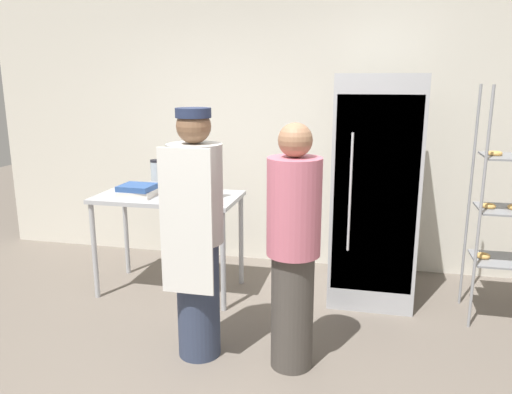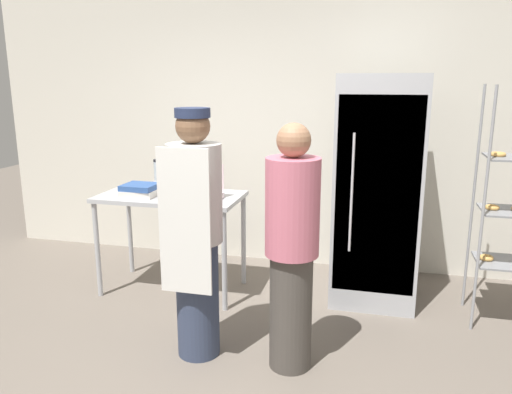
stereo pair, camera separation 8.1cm
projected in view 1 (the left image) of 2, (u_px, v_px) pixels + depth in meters
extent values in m
plane|color=#6B6056|center=(221.00, 389.00, 3.09)|extent=(14.00, 14.00, 0.00)
cube|color=silver|center=(287.00, 116.00, 4.99)|extent=(6.40, 0.12, 3.02)
cube|color=#ADAFB5|center=(375.00, 190.00, 4.22)|extent=(0.69, 0.73, 1.91)
cube|color=#93959B|center=(375.00, 197.00, 3.88)|extent=(0.64, 0.02, 1.57)
cylinder|color=silver|center=(350.00, 193.00, 3.89)|extent=(0.02, 0.02, 0.94)
cylinder|color=#93969B|center=(480.00, 213.00, 3.65)|extent=(0.02, 0.02, 1.83)
cylinder|color=#93969B|center=(469.00, 199.00, 4.06)|extent=(0.02, 0.02, 1.83)
cube|color=gray|center=(508.00, 261.00, 3.89)|extent=(0.53, 0.40, 0.01)
torus|color=#DBA351|center=(483.00, 256.00, 3.93)|extent=(0.10, 0.10, 0.04)
torus|color=#DBA351|center=(489.00, 206.00, 3.83)|extent=(0.10, 0.10, 0.03)
torus|color=#DBA351|center=(495.00, 153.00, 3.74)|extent=(0.11, 0.11, 0.03)
cube|color=#ADAFB5|center=(168.00, 197.00, 4.34)|extent=(1.24, 0.66, 0.04)
cylinder|color=#ADAFB5|center=(94.00, 251.00, 4.30)|extent=(0.04, 0.04, 0.85)
cylinder|color=#ADAFB5|center=(223.00, 262.00, 4.05)|extent=(0.04, 0.04, 0.85)
cylinder|color=#ADAFB5|center=(126.00, 232.00, 4.85)|extent=(0.04, 0.04, 0.85)
cylinder|color=#ADAFB5|center=(241.00, 240.00, 4.60)|extent=(0.04, 0.04, 0.85)
cube|color=silver|center=(204.00, 197.00, 4.15)|extent=(0.25, 0.24, 0.05)
cube|color=silver|center=(208.00, 178.00, 4.23)|extent=(0.25, 0.01, 0.24)
torus|color=#513323|center=(194.00, 194.00, 4.10)|extent=(0.08, 0.08, 0.03)
torus|color=#513323|center=(201.00, 194.00, 4.08)|extent=(0.08, 0.08, 0.03)
torus|color=#513323|center=(209.00, 195.00, 4.07)|extent=(0.08, 0.08, 0.03)
torus|color=#513323|center=(196.00, 192.00, 4.15)|extent=(0.08, 0.08, 0.03)
torus|color=#513323|center=(204.00, 193.00, 4.14)|extent=(0.08, 0.08, 0.03)
torus|color=#513323|center=(211.00, 193.00, 4.13)|extent=(0.08, 0.08, 0.03)
torus|color=#513323|center=(199.00, 191.00, 4.21)|extent=(0.08, 0.08, 0.03)
cylinder|color=#99999E|center=(157.00, 185.00, 4.57)|extent=(0.12, 0.12, 0.08)
cylinder|color=#B2BCC1|center=(156.00, 172.00, 4.54)|extent=(0.10, 0.10, 0.18)
cylinder|color=black|center=(156.00, 161.00, 4.52)|extent=(0.10, 0.10, 0.02)
cube|color=silver|center=(138.00, 193.00, 4.28)|extent=(0.29, 0.27, 0.06)
cube|color=#2D5193|center=(137.00, 187.00, 4.27)|extent=(0.29, 0.26, 0.05)
cylinder|color=#333D56|center=(199.00, 299.00, 3.40)|extent=(0.29, 0.29, 0.82)
cylinder|color=beige|center=(196.00, 194.00, 3.23)|extent=(0.36, 0.36, 0.65)
sphere|color=brown|center=(194.00, 126.00, 3.13)|extent=(0.22, 0.22, 0.22)
cube|color=white|center=(186.00, 223.00, 3.09)|extent=(0.34, 0.02, 0.94)
cylinder|color=#232D4C|center=(193.00, 113.00, 3.11)|extent=(0.23, 0.23, 0.06)
cylinder|color=#47423D|center=(292.00, 311.00, 3.26)|extent=(0.28, 0.28, 0.78)
cylinder|color=#C6667A|center=(294.00, 207.00, 3.10)|extent=(0.34, 0.34, 0.62)
sphere|color=#9E7051|center=(295.00, 140.00, 3.01)|extent=(0.21, 0.21, 0.21)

